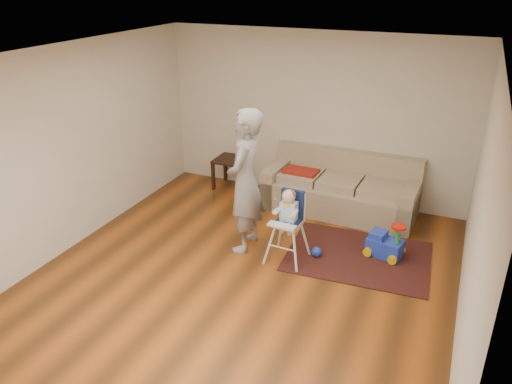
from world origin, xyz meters
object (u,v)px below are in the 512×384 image
at_px(ride_on_toy, 386,239).
at_px(high_chair, 288,227).
at_px(sofa, 340,185).
at_px(adult, 245,181).
at_px(toy_ball, 317,252).
at_px(side_table, 231,173).

relative_size(ride_on_toy, high_chair, 0.49).
distance_m(sofa, adult, 1.91).
bearing_deg(sofa, ride_on_toy, -48.06).
bearing_deg(ride_on_toy, sofa, 141.63).
distance_m(toy_ball, adult, 1.34).
bearing_deg(toy_ball, high_chair, -148.46).
relative_size(ride_on_toy, adult, 0.25).
xyz_separation_m(sofa, toy_ball, (0.09, -1.49, -0.37)).
bearing_deg(ride_on_toy, high_chair, -140.96).
height_order(side_table, high_chair, high_chair).
xyz_separation_m(side_table, ride_on_toy, (2.90, -1.28, -0.00)).
height_order(side_table, toy_ball, side_table).
height_order(sofa, side_table, sofa).
distance_m(sofa, high_chair, 1.71).
bearing_deg(side_table, sofa, -5.29).
bearing_deg(sofa, high_chair, -96.32).
relative_size(side_table, high_chair, 0.52).
bearing_deg(side_table, high_chair, -47.25).
relative_size(sofa, ride_on_toy, 4.81).
bearing_deg(toy_ball, side_table, 141.21).
relative_size(ride_on_toy, toy_ball, 3.65).
xyz_separation_m(ride_on_toy, adult, (-1.81, -0.51, 0.72)).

